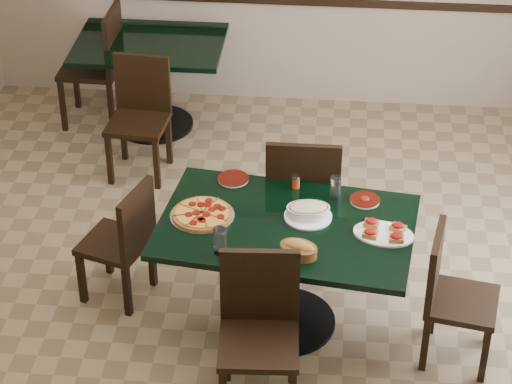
# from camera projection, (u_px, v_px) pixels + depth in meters

# --- Properties ---
(floor) EXTENTS (5.50, 5.50, 0.00)m
(floor) POSITION_uv_depth(u_px,v_px,m) (256.00, 302.00, 6.33)
(floor) COLOR olive
(floor) RESTS_ON ground
(room_shell) EXTENTS (5.50, 5.50, 5.50)m
(room_shell) POSITION_uv_depth(u_px,v_px,m) (424.00, 26.00, 7.03)
(room_shell) COLOR silver
(room_shell) RESTS_ON floor
(main_table) EXTENTS (1.57, 1.11, 0.75)m
(main_table) POSITION_uv_depth(u_px,v_px,m) (286.00, 249.00, 5.85)
(main_table) COLOR black
(main_table) RESTS_ON floor
(back_table) EXTENTS (1.17, 0.85, 0.75)m
(back_table) POSITION_uv_depth(u_px,v_px,m) (151.00, 68.00, 7.92)
(back_table) COLOR black
(back_table) RESTS_ON floor
(chair_far) EXTENTS (0.47, 0.47, 0.99)m
(chair_far) POSITION_uv_depth(u_px,v_px,m) (303.00, 194.00, 6.35)
(chair_far) COLOR black
(chair_far) RESTS_ON floor
(chair_near) EXTENTS (0.46, 0.46, 0.92)m
(chair_near) POSITION_uv_depth(u_px,v_px,m) (259.00, 323.00, 5.38)
(chair_near) COLOR black
(chair_near) RESTS_ON floor
(chair_right) EXTENTS (0.46, 0.46, 0.85)m
(chair_right) POSITION_uv_depth(u_px,v_px,m) (450.00, 291.00, 5.68)
(chair_right) COLOR black
(chair_right) RESTS_ON floor
(chair_left) EXTENTS (0.49, 0.49, 0.83)m
(chair_left) POSITION_uv_depth(u_px,v_px,m) (125.00, 238.00, 6.13)
(chair_left) COLOR black
(chair_left) RESTS_ON floor
(back_chair_near) EXTENTS (0.45, 0.45, 0.90)m
(back_chair_near) POSITION_uv_depth(u_px,v_px,m) (140.00, 110.00, 7.40)
(back_chair_near) COLOR black
(back_chair_near) RESTS_ON floor
(back_chair_left) EXTENTS (0.47, 0.47, 0.98)m
(back_chair_left) POSITION_uv_depth(u_px,v_px,m) (101.00, 60.00, 7.98)
(back_chair_left) COLOR black
(back_chair_left) RESTS_ON floor
(pepperoni_pizza) EXTENTS (0.38, 0.38, 0.04)m
(pepperoni_pizza) POSITION_uv_depth(u_px,v_px,m) (202.00, 214.00, 5.80)
(pepperoni_pizza) COLOR silver
(pepperoni_pizza) RESTS_ON main_table
(lasagna_casserole) EXTENTS (0.28, 0.28, 0.09)m
(lasagna_casserole) POSITION_uv_depth(u_px,v_px,m) (308.00, 211.00, 5.78)
(lasagna_casserole) COLOR white
(lasagna_casserole) RESTS_ON main_table
(bread_basket) EXTENTS (0.25, 0.21, 0.09)m
(bread_basket) POSITION_uv_depth(u_px,v_px,m) (299.00, 249.00, 5.48)
(bread_basket) COLOR brown
(bread_basket) RESTS_ON main_table
(bruschetta_platter) EXTENTS (0.39, 0.31, 0.05)m
(bruschetta_platter) POSITION_uv_depth(u_px,v_px,m) (384.00, 232.00, 5.64)
(bruschetta_platter) COLOR white
(bruschetta_platter) RESTS_ON main_table
(side_plate_near) EXTENTS (0.16, 0.16, 0.02)m
(side_plate_near) POSITION_uv_depth(u_px,v_px,m) (235.00, 258.00, 5.47)
(side_plate_near) COLOR white
(side_plate_near) RESTS_ON main_table
(side_plate_far_r) EXTENTS (0.18, 0.18, 0.03)m
(side_plate_far_r) POSITION_uv_depth(u_px,v_px,m) (365.00, 200.00, 5.94)
(side_plate_far_r) COLOR white
(side_plate_far_r) RESTS_ON main_table
(side_plate_far_l) EXTENTS (0.20, 0.20, 0.02)m
(side_plate_far_l) POSITION_uv_depth(u_px,v_px,m) (233.00, 179.00, 6.14)
(side_plate_far_l) COLOR white
(side_plate_far_l) RESTS_ON main_table
(napkin_setting) EXTENTS (0.16, 0.16, 0.01)m
(napkin_setting) POSITION_uv_depth(u_px,v_px,m) (257.00, 259.00, 5.47)
(napkin_setting) COLOR silver
(napkin_setting) RESTS_ON main_table
(water_glass_a) EXTENTS (0.07, 0.07, 0.14)m
(water_glass_a) POSITION_uv_depth(u_px,v_px,m) (335.00, 188.00, 5.94)
(water_glass_a) COLOR silver
(water_glass_a) RESTS_ON main_table
(water_glass_b) EXTENTS (0.07, 0.07, 0.16)m
(water_glass_b) POSITION_uv_depth(u_px,v_px,m) (220.00, 241.00, 5.48)
(water_glass_b) COLOR silver
(water_glass_b) RESTS_ON main_table
(pepper_shaker) EXTENTS (0.05, 0.05, 0.08)m
(pepper_shaker) POSITION_uv_depth(u_px,v_px,m) (296.00, 182.00, 6.04)
(pepper_shaker) COLOR #AD3612
(pepper_shaker) RESTS_ON main_table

